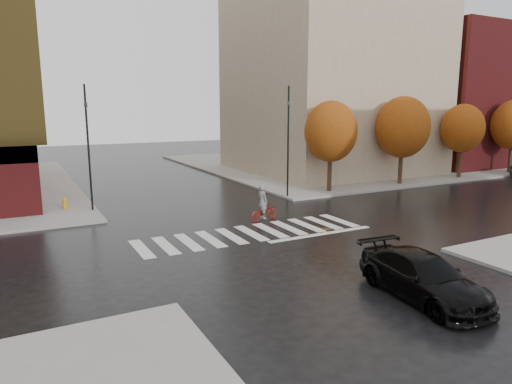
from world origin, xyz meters
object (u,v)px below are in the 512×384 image
traffic_light_nw (88,140)px  traffic_light_ne (288,134)px  cyclist (263,208)px  fire_hydrant (64,203)px  sedan (423,277)px

traffic_light_nw → traffic_light_ne: 12.73m
cyclist → traffic_light_ne: traffic_light_ne is taller
traffic_light_ne → fire_hydrant: (-14.05, 2.79, -3.87)m
sedan → cyclist: cyclist is taller
traffic_light_ne → fire_hydrant: size_ratio=10.38×
sedan → traffic_light_ne: bearing=78.4°
traffic_light_ne → traffic_light_nw: bearing=7.9°
sedan → traffic_light_ne: (4.87, 16.30, 3.67)m
traffic_light_nw → fire_hydrant: bearing=-129.7°
sedan → traffic_light_nw: traffic_light_nw is taller
traffic_light_nw → traffic_light_ne: (12.60, -1.79, 0.06)m
sedan → traffic_light_nw: bearing=118.2°
traffic_light_ne → fire_hydrant: 14.83m
traffic_light_nw → fire_hydrant: 4.19m
sedan → fire_hydrant: size_ratio=7.06×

